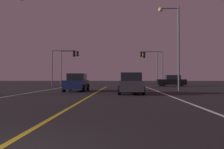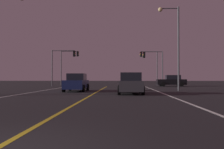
{
  "view_description": "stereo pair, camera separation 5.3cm",
  "coord_description": "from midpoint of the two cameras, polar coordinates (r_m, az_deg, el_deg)",
  "views": [
    {
      "loc": [
        2.24,
        -3.98,
        1.29
      ],
      "look_at": [
        0.85,
        31.11,
        1.76
      ],
      "focal_mm": 39.3,
      "sensor_mm": 36.0,
      "label": 1
    },
    {
      "loc": [
        2.29,
        -3.98,
        1.29
      ],
      "look_at": [
        0.85,
        31.11,
        1.76
      ],
      "focal_mm": 39.3,
      "sensor_mm": 36.0,
      "label": 2
    }
  ],
  "objects": [
    {
      "name": "car_oncoming",
      "position": [
        23.74,
        -8.19,
        -1.89
      ],
      "size": [
        2.02,
        4.3,
        1.7
      ],
      "rotation": [
        0.0,
        0.0,
        -1.57
      ],
      "color": "black",
      "rests_on": "ground"
    },
    {
      "name": "street_lamp_right_far",
      "position": [
        25.27,
        14.26,
        8.27
      ],
      "size": [
        2.09,
        0.44,
        8.33
      ],
      "rotation": [
        0.0,
        0.0,
        3.14
      ],
      "color": "#4C4C51",
      "rests_on": "ground"
    },
    {
      "name": "street_lamp_left_mid",
      "position": [
        21.53,
        -24.33,
        9.31
      ],
      "size": [
        2.55,
        0.44,
        7.87
      ],
      "color": "#4C4C51",
      "rests_on": "ground"
    },
    {
      "name": "car_lead_same_lane",
      "position": [
        19.73,
        4.4,
        -2.13
      ],
      "size": [
        2.02,
        4.3,
        1.7
      ],
      "rotation": [
        0.0,
        0.0,
        1.57
      ],
      "color": "black",
      "rests_on": "ground"
    },
    {
      "name": "traffic_light_near_left",
      "position": [
        37.72,
        -11.16,
        3.47
      ],
      "size": [
        3.69,
        0.36,
        5.44
      ],
      "color": "#4C4C51",
      "rests_on": "ground"
    },
    {
      "name": "lane_center_divider",
      "position": [
        17.23,
        -5.22,
        -5.05
      ],
      "size": [
        0.16,
        38.09,
        0.01
      ],
      "primitive_type": "cube",
      "color": "gold",
      "rests_on": "ground"
    },
    {
      "name": "car_crossing_side",
      "position": [
        38.07,
        13.72,
        -1.45
      ],
      "size": [
        4.3,
        2.02,
        1.7
      ],
      "rotation": [
        0.0,
        0.0,
        3.14
      ],
      "color": "black",
      "rests_on": "ground"
    },
    {
      "name": "lane_edge_right",
      "position": [
        17.42,
        13.68,
        -4.99
      ],
      "size": [
        0.16,
        38.09,
        0.01
      ],
      "primitive_type": "cube",
      "color": "silver",
      "rests_on": "ground"
    },
    {
      "name": "traffic_light_far_left",
      "position": [
        43.16,
        -9.85,
        3.36
      ],
      "size": [
        3.2,
        0.36,
        5.95
      ],
      "color": "#4C4C51",
      "rests_on": "ground"
    },
    {
      "name": "traffic_light_far_right",
      "position": [
        42.44,
        8.67,
        3.31
      ],
      "size": [
        3.03,
        0.36,
        5.83
      ],
      "rotation": [
        0.0,
        0.0,
        3.14
      ],
      "color": "#4C4C51",
      "rests_on": "ground"
    },
    {
      "name": "lane_edge_left",
      "position": [
        18.83,
        -22.65,
        -4.63
      ],
      "size": [
        0.16,
        38.09,
        0.01
      ],
      "primitive_type": "cube",
      "color": "silver",
      "rests_on": "ground"
    },
    {
      "name": "traffic_light_near_right",
      "position": [
        36.95,
        9.51,
        3.26
      ],
      "size": [
        3.02,
        0.36,
        5.21
      ],
      "rotation": [
        0.0,
        0.0,
        3.14
      ],
      "color": "#4C4C51",
      "rests_on": "ground"
    }
  ]
}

